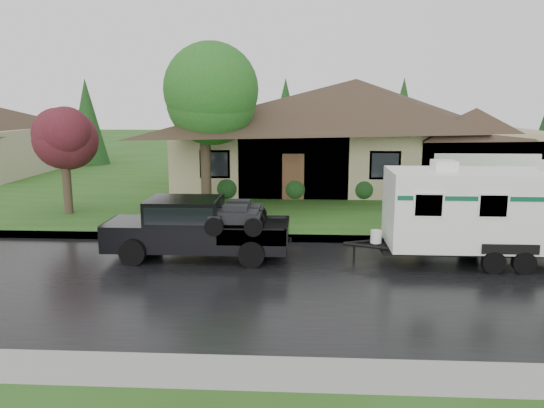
% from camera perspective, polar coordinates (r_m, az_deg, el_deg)
% --- Properties ---
extents(ground, '(140.00, 140.00, 0.00)m').
position_cam_1_polar(ground, '(15.70, 6.25, -6.09)').
color(ground, '#294C17').
rests_on(ground, ground).
extents(road, '(140.00, 8.00, 0.01)m').
position_cam_1_polar(road, '(13.81, 6.68, -8.52)').
color(road, black).
rests_on(road, ground).
extents(curb, '(140.00, 0.50, 0.15)m').
position_cam_1_polar(curb, '(17.84, 5.89, -3.73)').
color(curb, gray).
rests_on(curb, ground).
extents(lawn, '(140.00, 26.00, 0.15)m').
position_cam_1_polar(lawn, '(30.34, 4.80, 2.42)').
color(lawn, '#294C17').
rests_on(lawn, ground).
extents(house_main, '(19.44, 10.80, 6.90)m').
position_cam_1_polar(house_main, '(29.01, 9.56, 8.89)').
color(house_main, '#998D68').
rests_on(house_main, lawn).
extents(tree_left_green, '(4.04, 4.04, 6.69)m').
position_cam_1_polar(tree_left_green, '(22.51, -7.31, 11.43)').
color(tree_left_green, '#382B1E').
rests_on(tree_left_green, lawn).
extents(tree_red, '(2.68, 2.68, 4.44)m').
position_cam_1_polar(tree_red, '(22.49, -21.51, 6.75)').
color(tree_red, '#382B1E').
rests_on(tree_red, lawn).
extents(shrub_row, '(13.60, 1.00, 1.00)m').
position_cam_1_polar(shrub_row, '(24.77, 9.81, 1.69)').
color(shrub_row, '#143814').
rests_on(shrub_row, lawn).
extents(pickup_truck, '(5.35, 2.03, 1.78)m').
position_cam_1_polar(pickup_truck, '(15.89, -8.40, -2.37)').
color(pickup_truck, black).
rests_on(pickup_truck, ground).
extents(travel_trailer, '(6.59, 2.32, 2.96)m').
position_cam_1_polar(travel_trailer, '(16.43, 23.17, -0.52)').
color(travel_trailer, white).
rests_on(travel_trailer, ground).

